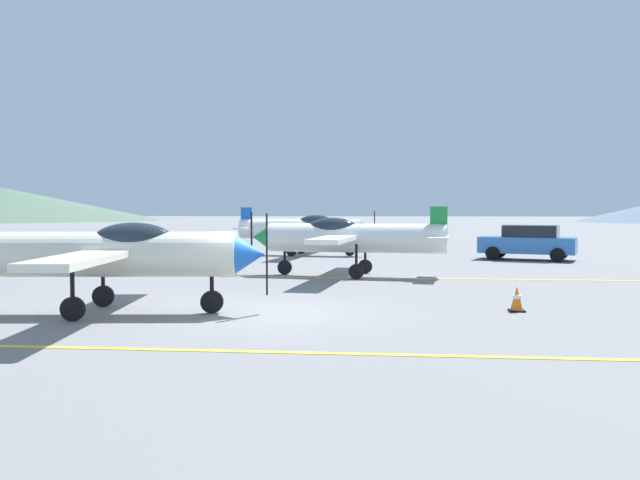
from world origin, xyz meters
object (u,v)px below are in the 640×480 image
at_px(car_sedan, 528,242).
at_px(traffic_cone_front, 517,299).
at_px(airplane_near, 109,253).
at_px(airplane_mid, 348,237).
at_px(airplane_far, 305,228).

height_order(car_sedan, traffic_cone_front, car_sedan).
bearing_deg(airplane_near, car_sedan, 53.25).
distance_m(car_sedan, traffic_cone_front, 16.35).
height_order(airplane_mid, traffic_cone_front, airplane_mid).
distance_m(airplane_near, airplane_mid, 10.21).
relative_size(car_sedan, traffic_cone_front, 7.89).
height_order(airplane_near, traffic_cone_front, airplane_near).
distance_m(airplane_near, car_sedan, 21.45).
xyz_separation_m(airplane_mid, traffic_cone_front, (4.37, -7.72, -1.10)).
bearing_deg(traffic_cone_front, airplane_far, 111.78).
bearing_deg(airplane_mid, traffic_cone_front, -60.45).
height_order(airplane_far, car_sedan, airplane_far).
xyz_separation_m(airplane_near, airplane_far, (2.09, 19.24, 0.00)).
bearing_deg(car_sedan, airplane_mid, -133.92).
bearing_deg(airplane_mid, airplane_near, -118.73).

